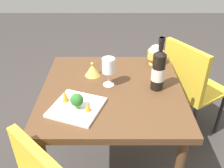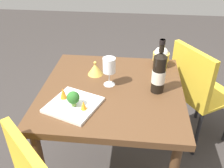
% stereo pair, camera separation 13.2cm
% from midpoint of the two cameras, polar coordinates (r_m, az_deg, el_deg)
% --- Properties ---
extents(dining_table, '(0.84, 0.84, 0.74)m').
position_cam_midpoint_polar(dining_table, '(1.53, 2.46, -3.98)').
color(dining_table, brown).
rests_on(dining_table, ground_plane).
extents(chair_near_window, '(0.55, 0.55, 0.85)m').
position_cam_midpoint_polar(chair_near_window, '(2.00, 20.55, -0.68)').
color(chair_near_window, gold).
rests_on(chair_near_window, ground_plane).
extents(wine_bottle, '(0.08, 0.08, 0.32)m').
position_cam_midpoint_polar(wine_bottle, '(1.43, 13.36, 2.62)').
color(wine_bottle, black).
rests_on(wine_bottle, dining_table).
extents(wine_glass, '(0.08, 0.08, 0.18)m').
position_cam_midpoint_polar(wine_glass, '(1.45, 1.95, 4.08)').
color(wine_glass, white).
rests_on(wine_glass, dining_table).
extents(rice_bowl, '(0.11, 0.11, 0.14)m').
position_cam_midpoint_polar(rice_bowl, '(1.73, 13.37, 6.15)').
color(rice_bowl, gold).
rests_on(rice_bowl, dining_table).
extents(rice_bowl_lid, '(0.10, 0.10, 0.09)m').
position_cam_midpoint_polar(rice_bowl_lid, '(1.60, -1.52, 3.41)').
color(rice_bowl_lid, gold).
rests_on(rice_bowl_lid, dining_table).
extents(serving_plate, '(0.32, 0.32, 0.02)m').
position_cam_midpoint_polar(serving_plate, '(1.34, -6.06, -4.87)').
color(serving_plate, white).
rests_on(serving_plate, dining_table).
extents(broccoli_floret, '(0.07, 0.07, 0.09)m').
position_cam_midpoint_polar(broccoli_floret, '(1.29, -6.05, -3.29)').
color(broccoli_floret, '#729E4C').
rests_on(broccoli_floret, serving_plate).
extents(carrot_garnish_left, '(0.03, 0.03, 0.05)m').
position_cam_midpoint_polar(carrot_garnish_left, '(1.28, -3.63, -4.98)').
color(carrot_garnish_left, orange).
rests_on(carrot_garnish_left, serving_plate).
extents(carrot_garnish_right, '(0.04, 0.04, 0.06)m').
position_cam_midpoint_polar(carrot_garnish_right, '(1.37, -8.46, -2.20)').
color(carrot_garnish_right, orange).
rests_on(carrot_garnish_right, serving_plate).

